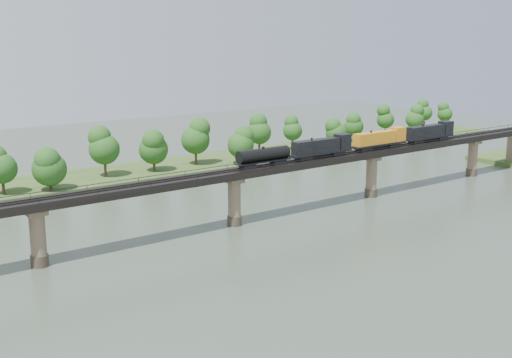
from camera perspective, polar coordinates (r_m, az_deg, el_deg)
ground at (r=109.95m, az=7.09°, el=-7.73°), size 400.00×400.00×0.00m
far_bank at (r=178.49m, az=-12.02°, el=0.32°), size 300.00×24.00×1.60m
bridge at (r=130.58m, az=-1.94°, el=-1.83°), size 236.00×30.00×11.50m
bridge_superstructure at (r=129.14m, az=-1.96°, el=0.89°), size 220.00×4.90×0.75m
far_treeline at (r=169.73m, az=-14.02°, el=2.35°), size 289.06×17.54×13.60m
freight_train at (r=151.71m, az=9.29°, el=3.25°), size 68.35×2.66×4.70m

